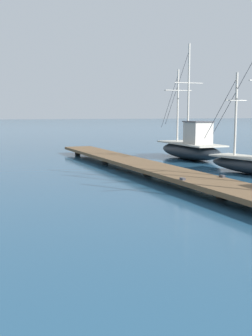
# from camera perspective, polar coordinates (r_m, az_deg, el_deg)

# --- Properties ---
(floating_dock) EXTENTS (2.27, 22.35, 0.53)m
(floating_dock) POSITION_cam_1_polar(r_m,az_deg,el_deg) (18.37, 2.95, 0.23)
(floating_dock) COLOR brown
(floating_dock) RESTS_ON ground
(fishing_boat_2) EXTENTS (2.18, 6.92, 6.71)m
(fishing_boat_2) POSITION_cam_1_polar(r_m,az_deg,el_deg) (24.84, 8.86, 2.79)
(fishing_boat_2) COLOR black
(fishing_boat_2) RESTS_ON ground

